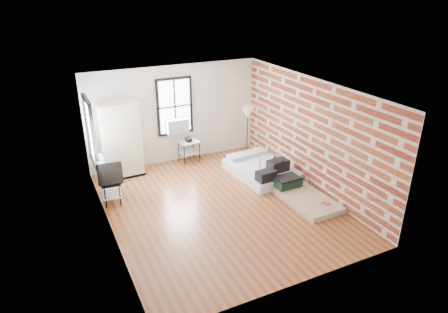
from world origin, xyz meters
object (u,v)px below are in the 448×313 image
wardrobe (121,140)px  side_table (189,145)px  mattress_bare (301,194)px  tv_stand (109,170)px  mattress_main (262,169)px  floor_lamp (248,115)px

wardrobe → side_table: bearing=1.0°
mattress_bare → tv_stand: 4.62m
wardrobe → tv_stand: bearing=-115.4°
mattress_main → mattress_bare: bearing=-87.8°
mattress_bare → floor_lamp: size_ratio=1.11×
mattress_bare → floor_lamp: bearing=89.8°
mattress_main → mattress_bare: size_ratio=1.13×
mattress_main → tv_stand: tv_stand is taller
side_table → floor_lamp: bearing=-22.0°
mattress_bare → side_table: 3.68m
mattress_bare → side_table: size_ratio=2.43×
mattress_bare → tv_stand: (-4.14, 1.94, 0.70)m
mattress_main → floor_lamp: floor_lamp is taller
mattress_main → floor_lamp: (0.12, 1.08, 1.21)m
mattress_main → side_table: size_ratio=2.74×
mattress_bare → side_table: (-1.63, 3.27, 0.39)m
floor_lamp → wardrobe: bearing=170.8°
mattress_main → tv_stand: size_ratio=1.79×
side_table → mattress_bare: bearing=-63.4°
mattress_main → mattress_bare: mattress_main is taller
side_table → floor_lamp: floor_lamp is taller
mattress_main → side_table: (-1.46, 1.71, 0.33)m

